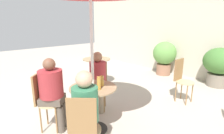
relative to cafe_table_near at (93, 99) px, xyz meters
name	(u,v)px	position (x,y,z in m)	size (l,w,h in m)	color
ground_plane	(79,127)	(-0.23, -0.16, -0.54)	(20.00, 20.00, 0.00)	#B2A899
storefront_wall	(194,30)	(-0.23, 4.02, 0.96)	(10.00, 0.06, 3.00)	beige
cafe_table_near	(93,99)	(0.00, 0.00, 0.00)	(0.73, 0.73, 0.74)	black
cafe_table_far	(97,65)	(-1.68, 1.38, 0.01)	(0.76, 0.76, 0.74)	black
bistro_chair_0	(99,81)	(-0.56, 0.55, 0.02)	(0.44, 0.44, 0.94)	tan
bistro_chair_1	(44,97)	(-0.55, -0.56, 0.02)	(0.44, 0.44, 0.94)	tan
bistro_chair_2	(84,127)	(0.56, -0.55, 0.02)	(0.44, 0.44, 0.94)	tan
bistro_chair_5	(181,76)	(0.42, 2.08, 0.02)	(0.38, 0.38, 0.94)	tan
seated_person_0	(98,76)	(-0.46, 0.45, 0.17)	(0.39, 0.39, 1.18)	gray
seated_person_1	(52,89)	(-0.45, -0.45, 0.16)	(0.47, 0.47, 1.19)	brown
seated_person_2	(86,108)	(0.46, -0.45, 0.17)	(0.39, 0.39, 1.18)	brown
beer_glass_0	(90,79)	(-0.13, 0.05, 0.29)	(0.06, 0.06, 0.19)	beige
beer_glass_1	(85,83)	(-0.02, -0.14, 0.29)	(0.06, 0.06, 0.18)	beige
beer_glass_2	(99,83)	(0.14, 0.01, 0.30)	(0.06, 0.06, 0.20)	#B28433
beer_glass_3	(102,81)	(0.05, 0.13, 0.28)	(0.06, 0.06, 0.16)	#B28433
potted_plant_0	(164,56)	(-0.94, 3.63, 0.10)	(0.75, 0.75, 1.11)	#93664C
potted_plant_1	(219,64)	(0.66, 3.72, 0.08)	(0.83, 0.83, 1.06)	slate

